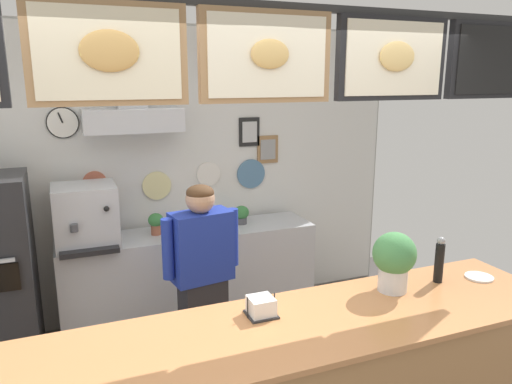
{
  "coord_description": "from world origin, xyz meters",
  "views": [
    {
      "loc": [
        -0.98,
        -2.25,
        2.26
      ],
      "look_at": [
        0.2,
        0.69,
        1.51
      ],
      "focal_mm": 34.03,
      "sensor_mm": 36.0,
      "label": 1
    }
  ],
  "objects_px": {
    "shop_worker": "(202,280)",
    "potted_basil": "(156,222)",
    "espresso_machine": "(86,215)",
    "pepper_grinder": "(439,260)",
    "basil_vase": "(394,260)",
    "potted_oregano": "(242,214)",
    "napkin_holder": "(261,307)",
    "condiment_plate": "(479,277)"
  },
  "relations": [
    {
      "from": "napkin_holder",
      "to": "potted_basil",
      "type": "bearing_deg",
      "value": 95.82
    },
    {
      "from": "potted_basil",
      "to": "napkin_holder",
      "type": "height_order",
      "value": "napkin_holder"
    },
    {
      "from": "shop_worker",
      "to": "condiment_plate",
      "type": "height_order",
      "value": "shop_worker"
    },
    {
      "from": "condiment_plate",
      "to": "shop_worker",
      "type": "bearing_deg",
      "value": 144.28
    },
    {
      "from": "potted_oregano",
      "to": "pepper_grinder",
      "type": "relative_size",
      "value": 0.6
    },
    {
      "from": "napkin_holder",
      "to": "condiment_plate",
      "type": "bearing_deg",
      "value": -2.21
    },
    {
      "from": "potted_oregano",
      "to": "espresso_machine",
      "type": "bearing_deg",
      "value": -177.42
    },
    {
      "from": "shop_worker",
      "to": "potted_basil",
      "type": "bearing_deg",
      "value": -89.1
    },
    {
      "from": "napkin_holder",
      "to": "basil_vase",
      "type": "bearing_deg",
      "value": -0.17
    },
    {
      "from": "espresso_machine",
      "to": "potted_oregano",
      "type": "xyz_separation_m",
      "value": [
        1.38,
        0.06,
        -0.15
      ]
    },
    {
      "from": "potted_oregano",
      "to": "napkin_holder",
      "type": "distance_m",
      "value": 2.05
    },
    {
      "from": "potted_oregano",
      "to": "pepper_grinder",
      "type": "distance_m",
      "value": 2.04
    },
    {
      "from": "basil_vase",
      "to": "espresso_machine",
      "type": "bearing_deg",
      "value": 130.25
    },
    {
      "from": "shop_worker",
      "to": "condiment_plate",
      "type": "xyz_separation_m",
      "value": [
        1.49,
        -1.07,
        0.21
      ]
    },
    {
      "from": "shop_worker",
      "to": "potted_basil",
      "type": "height_order",
      "value": "shop_worker"
    },
    {
      "from": "shop_worker",
      "to": "basil_vase",
      "type": "relative_size",
      "value": 4.33
    },
    {
      "from": "napkin_holder",
      "to": "shop_worker",
      "type": "bearing_deg",
      "value": 92.2
    },
    {
      "from": "potted_oregano",
      "to": "napkin_holder",
      "type": "height_order",
      "value": "napkin_holder"
    },
    {
      "from": "basil_vase",
      "to": "potted_basil",
      "type": "bearing_deg",
      "value": 118.04
    },
    {
      "from": "potted_oregano",
      "to": "basil_vase",
      "type": "relative_size",
      "value": 0.49
    },
    {
      "from": "espresso_machine",
      "to": "napkin_holder",
      "type": "relative_size",
      "value": 3.44
    },
    {
      "from": "shop_worker",
      "to": "basil_vase",
      "type": "height_order",
      "value": "shop_worker"
    },
    {
      "from": "potted_basil",
      "to": "basil_vase",
      "type": "xyz_separation_m",
      "value": [
        1.03,
        -1.93,
        0.2
      ]
    },
    {
      "from": "espresso_machine",
      "to": "basil_vase",
      "type": "distance_m",
      "value": 2.48
    },
    {
      "from": "potted_basil",
      "to": "basil_vase",
      "type": "distance_m",
      "value": 2.2
    },
    {
      "from": "shop_worker",
      "to": "basil_vase",
      "type": "bearing_deg",
      "value": 121.66
    },
    {
      "from": "shop_worker",
      "to": "potted_basil",
      "type": "xyz_separation_m",
      "value": [
        -0.16,
        0.91,
        0.2
      ]
    },
    {
      "from": "shop_worker",
      "to": "espresso_machine",
      "type": "bearing_deg",
      "value": -59.01
    },
    {
      "from": "basil_vase",
      "to": "shop_worker",
      "type": "bearing_deg",
      "value": 130.55
    },
    {
      "from": "espresso_machine",
      "to": "pepper_grinder",
      "type": "relative_size",
      "value": 1.9
    },
    {
      "from": "potted_basil",
      "to": "condiment_plate",
      "type": "bearing_deg",
      "value": -50.31
    },
    {
      "from": "napkin_holder",
      "to": "condiment_plate",
      "type": "relative_size",
      "value": 0.93
    },
    {
      "from": "potted_oregano",
      "to": "basil_vase",
      "type": "height_order",
      "value": "basil_vase"
    },
    {
      "from": "espresso_machine",
      "to": "napkin_holder",
      "type": "distance_m",
      "value": 2.04
    },
    {
      "from": "napkin_holder",
      "to": "pepper_grinder",
      "type": "relative_size",
      "value": 0.55
    },
    {
      "from": "condiment_plate",
      "to": "potted_oregano",
      "type": "bearing_deg",
      "value": 112.81
    },
    {
      "from": "pepper_grinder",
      "to": "basil_vase",
      "type": "bearing_deg",
      "value": 179.62
    },
    {
      "from": "shop_worker",
      "to": "napkin_holder",
      "type": "distance_m",
      "value": 1.05
    },
    {
      "from": "potted_basil",
      "to": "pepper_grinder",
      "type": "xyz_separation_m",
      "value": [
        1.37,
        -1.94,
        0.15
      ]
    },
    {
      "from": "potted_basil",
      "to": "napkin_holder",
      "type": "xyz_separation_m",
      "value": [
        0.2,
        -1.93,
        0.06
      ]
    },
    {
      "from": "condiment_plate",
      "to": "napkin_holder",
      "type": "bearing_deg",
      "value": 177.79
    },
    {
      "from": "espresso_machine",
      "to": "potted_basil",
      "type": "xyz_separation_m",
      "value": [
        0.57,
        0.04,
        -0.14
      ]
    }
  ]
}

